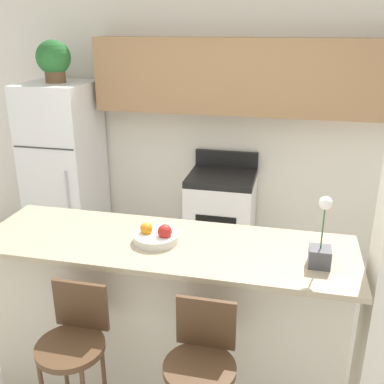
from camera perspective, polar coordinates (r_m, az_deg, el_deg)
ground_plane at (r=3.33m, az=-3.05°, el=-22.74°), size 14.00×14.00×0.00m
wall_back at (r=4.47m, az=5.02°, el=10.56°), size 5.60×0.38×2.55m
counter_bar at (r=2.99m, az=-3.25°, el=-15.33°), size 2.26×0.70×1.05m
refrigerator at (r=4.83m, az=-15.82°, el=2.87°), size 0.65×0.74×1.75m
stove_range at (r=4.52m, az=3.69°, el=-3.18°), size 0.64×0.62×1.07m
bar_stool_left at (r=2.60m, az=-14.74°, el=-18.53°), size 0.36×0.36×1.00m
bar_stool_right at (r=2.40m, az=1.16°, el=-21.46°), size 0.36×0.36×1.00m
potted_plant_on_fridge at (r=4.63m, az=-17.17°, el=15.78°), size 0.33×0.33×0.40m
orchid_vase at (r=2.51m, az=16.03°, el=-6.69°), size 0.12×0.12×0.40m
fruit_bowl at (r=2.71m, az=-4.54°, el=-5.58°), size 0.27×0.27×0.12m
trash_bin at (r=4.64m, az=-10.52°, el=-6.56°), size 0.28×0.28×0.38m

